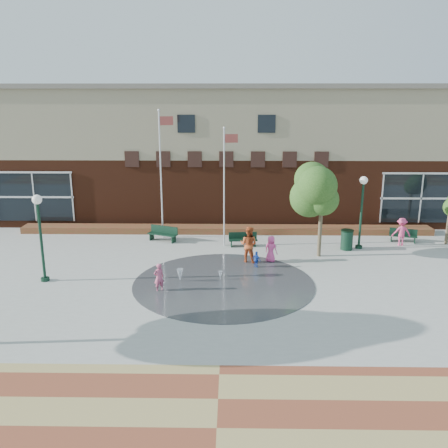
{
  "coord_description": "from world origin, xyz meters",
  "views": [
    {
      "loc": [
        0.37,
        -17.54,
        8.34
      ],
      "look_at": [
        0.0,
        4.0,
        2.6
      ],
      "focal_mm": 38.0,
      "sensor_mm": 36.0,
      "label": 1
    }
  ],
  "objects_px": {
    "trash_can": "(347,240)",
    "child_splash": "(159,277)",
    "bench_left": "(163,237)",
    "flagpole_left": "(161,168)",
    "flagpole_right": "(225,181)"
  },
  "relations": [
    {
      "from": "trash_can",
      "to": "child_splash",
      "type": "relative_size",
      "value": 0.9
    },
    {
      "from": "bench_left",
      "to": "trash_can",
      "type": "relative_size",
      "value": 1.61
    },
    {
      "from": "flagpole_left",
      "to": "child_splash",
      "type": "xyz_separation_m",
      "value": [
        0.98,
        -8.38,
        -3.66
      ]
    },
    {
      "from": "bench_left",
      "to": "child_splash",
      "type": "bearing_deg",
      "value": -60.43
    },
    {
      "from": "flagpole_right",
      "to": "flagpole_left",
      "type": "bearing_deg",
      "value": 147.96
    },
    {
      "from": "trash_can",
      "to": "flagpole_right",
      "type": "bearing_deg",
      "value": 174.49
    },
    {
      "from": "flagpole_right",
      "to": "bench_left",
      "type": "bearing_deg",
      "value": 158.75
    },
    {
      "from": "bench_left",
      "to": "trash_can",
      "type": "xyz_separation_m",
      "value": [
        10.65,
        -1.45,
        0.3
      ]
    },
    {
      "from": "trash_can",
      "to": "child_splash",
      "type": "bearing_deg",
      "value": -147.8
    },
    {
      "from": "flagpole_left",
      "to": "trash_can",
      "type": "bearing_deg",
      "value": -31.52
    },
    {
      "from": "flagpole_right",
      "to": "bench_left",
      "type": "relative_size",
      "value": 3.62
    },
    {
      "from": "flagpole_left",
      "to": "trash_can",
      "type": "relative_size",
      "value": 6.64
    },
    {
      "from": "flagpole_left",
      "to": "trash_can",
      "type": "height_order",
      "value": "flagpole_left"
    },
    {
      "from": "flagpole_left",
      "to": "child_splash",
      "type": "distance_m",
      "value": 9.2
    },
    {
      "from": "flagpole_left",
      "to": "bench_left",
      "type": "height_order",
      "value": "flagpole_left"
    }
  ]
}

